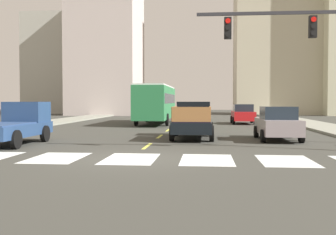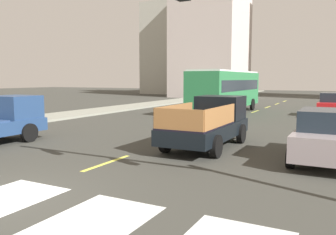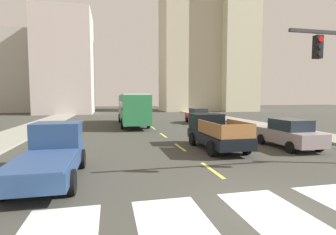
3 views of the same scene
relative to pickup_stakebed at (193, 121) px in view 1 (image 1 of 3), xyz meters
name	(u,v)px [view 1 (image 1 of 3)]	position (x,y,z in m)	size (l,w,h in m)	color
ground_plane	(131,159)	(-1.89, -8.31, -0.94)	(160.00, 160.00, 0.00)	#3B3B35
sidewalk_right	(322,126)	(9.45, 9.69, -0.86)	(3.27, 110.00, 0.15)	gray
sidewalk_left	(33,125)	(-13.24, 9.69, -0.86)	(3.27, 110.00, 0.15)	gray
crosswalk_stripe_2	(57,158)	(-4.52, -8.31, -0.93)	(1.77, 2.84, 0.01)	silver
crosswalk_stripe_3	(131,159)	(-1.89, -8.31, -0.93)	(1.77, 2.84, 0.01)	silver
crosswalk_stripe_4	(207,160)	(0.74, -8.31, -0.93)	(1.77, 2.84, 0.01)	silver
crosswalk_stripe_5	(286,161)	(3.37, -8.31, -0.93)	(1.77, 2.84, 0.01)	silver
lane_dash_0	(147,146)	(-1.89, -4.31, -0.93)	(0.16, 2.40, 0.01)	#D5D44C
lane_dash_1	(160,136)	(-1.89, 0.69, -0.93)	(0.16, 2.40, 0.01)	#D5D44C
lane_dash_2	(168,130)	(-1.89, 5.69, -0.93)	(0.16, 2.40, 0.01)	#D5D44C
lane_dash_3	(174,126)	(-1.89, 10.69, -0.93)	(0.16, 2.40, 0.01)	#D5D44C
lane_dash_4	(178,123)	(-1.89, 15.69, -0.93)	(0.16, 2.40, 0.01)	#D5D44C
lane_dash_5	(181,120)	(-1.89, 20.69, -0.93)	(0.16, 2.40, 0.01)	#D5D44C
lane_dash_6	(184,118)	(-1.89, 25.69, -0.93)	(0.16, 2.40, 0.01)	#D5D44C
lane_dash_7	(186,116)	(-1.89, 30.69, -0.93)	(0.16, 2.40, 0.01)	#D5D44C
pickup_stakebed	(193,121)	(0.00, 0.00, 0.00)	(2.18, 5.20, 1.96)	black
pickup_dark	(16,124)	(-8.14, -3.87, -0.02)	(2.18, 5.20, 1.96)	navy
city_bus	(156,102)	(-3.65, 13.38, 1.02)	(2.72, 10.80, 3.32)	#2A7A46
sedan_near_left	(278,123)	(4.34, -0.91, -0.08)	(2.02, 4.40, 1.72)	gray
sedan_near_right	(243,114)	(3.94, 14.21, -0.08)	(2.02, 4.40, 1.72)	red
block_mid_left	(106,52)	(-13.81, 37.02, 8.26)	(9.56, 10.51, 18.39)	beige
block_mid_right	(54,65)	(-24.35, 44.03, 7.10)	(8.42, 7.58, 16.07)	#AFAFA2
block_low_left	(275,30)	(10.86, 40.29, 11.53)	(11.70, 8.43, 24.94)	#B8B095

